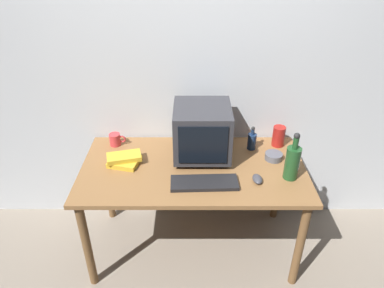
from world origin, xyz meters
TOP-DOWN VIEW (x-y plane):
  - ground_plane at (0.00, 0.00)m, footprint 6.00×6.00m
  - back_wall at (0.00, 0.45)m, footprint 4.00×0.08m
  - desk at (0.00, 0.00)m, footprint 1.50×0.78m
  - crt_monitor at (0.06, 0.14)m, footprint 0.38×0.39m
  - keyboard at (0.07, -0.19)m, footprint 0.43×0.17m
  - computer_mouse at (0.40, -0.16)m, footprint 0.07×0.10m
  - bottle_tall at (0.62, -0.12)m, footprint 0.09×0.09m
  - bottle_short at (0.42, 0.23)m, footprint 0.06×0.06m
  - book_stack at (-0.47, 0.04)m, footprint 0.25×0.21m
  - mug at (-0.57, 0.28)m, footprint 0.12×0.08m
  - cd_spindle at (0.56, 0.09)m, footprint 0.12×0.12m
  - metal_canister at (0.62, 0.28)m, footprint 0.09×0.09m

SIDE VIEW (x-z plane):
  - ground_plane at x=0.00m, z-range 0.00..0.00m
  - desk at x=0.00m, z-range 0.28..1.03m
  - keyboard at x=0.07m, z-range 0.75..0.77m
  - computer_mouse at x=0.40m, z-range 0.75..0.78m
  - cd_spindle at x=0.56m, z-range 0.75..0.79m
  - book_stack at x=-0.47m, z-range 0.74..0.81m
  - mug at x=-0.57m, z-range 0.75..0.84m
  - bottle_short at x=0.42m, z-range 0.72..0.90m
  - metal_canister at x=0.62m, z-range 0.75..0.90m
  - bottle_tall at x=0.62m, z-range 0.70..1.03m
  - crt_monitor at x=0.06m, z-range 0.75..1.12m
  - back_wall at x=0.00m, z-range 0.00..2.50m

